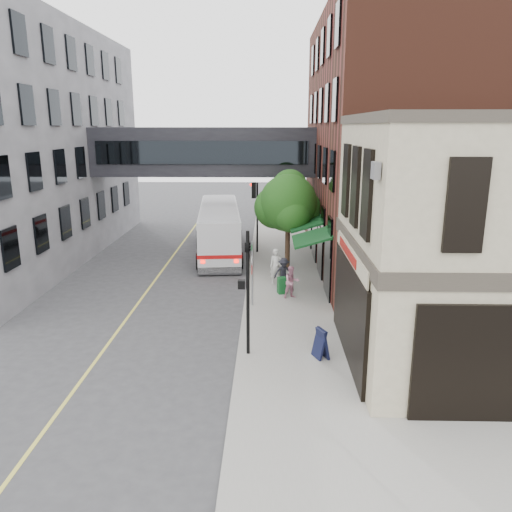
{
  "coord_description": "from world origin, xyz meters",
  "views": [
    {
      "loc": [
        1.08,
        -14.46,
        8.07
      ],
      "look_at": [
        0.64,
        3.82,
        3.3
      ],
      "focal_mm": 35.0,
      "sensor_mm": 36.0,
      "label": 1
    }
  ],
  "objects_px": {
    "pedestrian_a": "(276,266)",
    "newspaper_box": "(282,285)",
    "pedestrian_c": "(284,273)",
    "pedestrian_b": "(292,282)",
    "sandwich_board": "(321,343)",
    "bus": "(219,227)"
  },
  "relations": [
    {
      "from": "pedestrian_a",
      "to": "newspaper_box",
      "type": "bearing_deg",
      "value": -88.5
    },
    {
      "from": "pedestrian_c",
      "to": "pedestrian_b",
      "type": "bearing_deg",
      "value": -86.67
    },
    {
      "from": "sandwich_board",
      "to": "pedestrian_a",
      "type": "bearing_deg",
      "value": 75.42
    },
    {
      "from": "pedestrian_b",
      "to": "sandwich_board",
      "type": "xyz_separation_m",
      "value": [
        0.75,
        -6.32,
        -0.24
      ]
    },
    {
      "from": "bus",
      "to": "newspaper_box",
      "type": "height_order",
      "value": "bus"
    },
    {
      "from": "pedestrian_c",
      "to": "sandwich_board",
      "type": "height_order",
      "value": "pedestrian_c"
    },
    {
      "from": "newspaper_box",
      "to": "bus",
      "type": "bearing_deg",
      "value": 97.02
    },
    {
      "from": "pedestrian_b",
      "to": "newspaper_box",
      "type": "relative_size",
      "value": 1.93
    },
    {
      "from": "newspaper_box",
      "to": "pedestrian_c",
      "type": "bearing_deg",
      "value": 66.91
    },
    {
      "from": "pedestrian_b",
      "to": "newspaper_box",
      "type": "xyz_separation_m",
      "value": [
        -0.44,
        0.64,
        -0.37
      ]
    },
    {
      "from": "pedestrian_b",
      "to": "pedestrian_c",
      "type": "height_order",
      "value": "pedestrian_b"
    },
    {
      "from": "newspaper_box",
      "to": "sandwich_board",
      "type": "height_order",
      "value": "sandwich_board"
    },
    {
      "from": "bus",
      "to": "newspaper_box",
      "type": "xyz_separation_m",
      "value": [
        3.88,
        -8.75,
        -1.13
      ]
    },
    {
      "from": "sandwich_board",
      "to": "pedestrian_b",
      "type": "bearing_deg",
      "value": 72.57
    },
    {
      "from": "pedestrian_b",
      "to": "pedestrian_c",
      "type": "bearing_deg",
      "value": 80.03
    },
    {
      "from": "pedestrian_c",
      "to": "newspaper_box",
      "type": "relative_size",
      "value": 1.89
    },
    {
      "from": "bus",
      "to": "pedestrian_a",
      "type": "height_order",
      "value": "bus"
    },
    {
      "from": "bus",
      "to": "newspaper_box",
      "type": "relative_size",
      "value": 14.02
    },
    {
      "from": "newspaper_box",
      "to": "sandwich_board",
      "type": "distance_m",
      "value": 7.07
    },
    {
      "from": "bus",
      "to": "pedestrian_b",
      "type": "height_order",
      "value": "bus"
    },
    {
      "from": "pedestrian_c",
      "to": "bus",
      "type": "bearing_deg",
      "value": 108.92
    },
    {
      "from": "pedestrian_a",
      "to": "pedestrian_b",
      "type": "relative_size",
      "value": 1.18
    }
  ]
}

